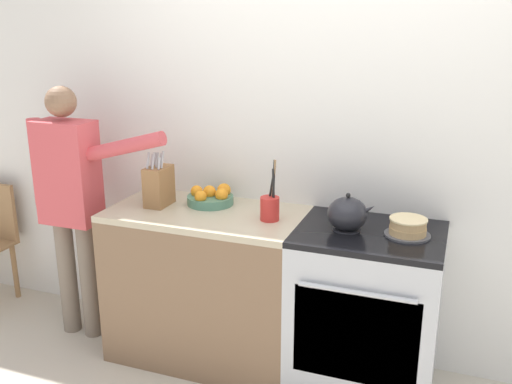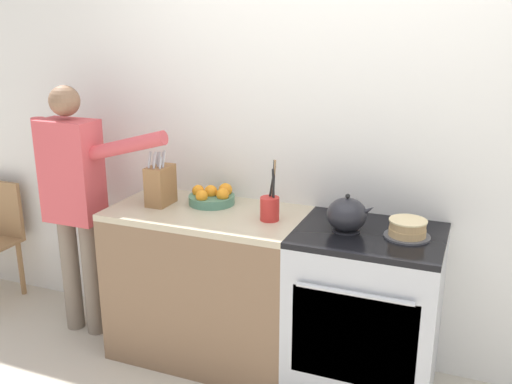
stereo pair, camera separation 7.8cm
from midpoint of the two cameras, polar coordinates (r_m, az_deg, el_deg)
The scene contains 9 objects.
wall_back at distance 3.13m, azimuth 8.70°, elevation 5.61°, with size 8.00×0.04×2.60m.
counter_cabinet at distance 3.32m, azimuth -4.10°, elevation -9.15°, with size 1.08×0.59×0.89m.
stove_range at distance 3.07m, azimuth 11.55°, elevation -11.78°, with size 0.73×0.62×0.89m.
layer_cake at distance 2.86m, azimuth 15.67°, elevation -3.59°, with size 0.22×0.22×0.09m.
tea_kettle at distance 2.86m, azimuth 9.89°, elevation -2.27°, with size 0.24×0.20×0.19m.
knife_block at distance 3.25m, azimuth -8.86°, elevation 0.72°, with size 0.11×0.18×0.32m.
utensil_crock at distance 2.98m, azimuth 2.17°, elevation -1.46°, with size 0.10×0.10×0.33m.
fruit_bowl at distance 3.25m, azimuth -3.71°, elevation -0.49°, with size 0.26×0.26×0.11m.
person_baker at distance 3.54m, azimuth -17.09°, elevation 0.01°, with size 0.90×0.20×1.55m.
Camera 2 is at (0.73, -2.36, 1.90)m, focal length 40.00 mm.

